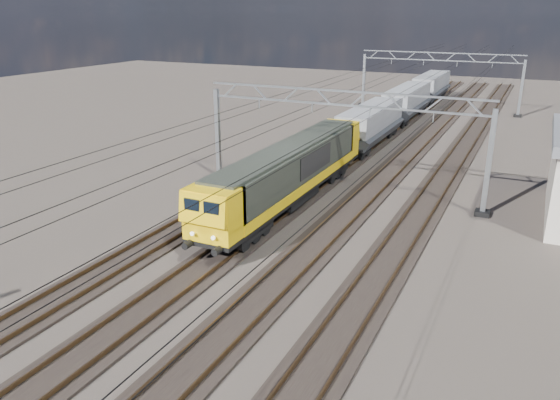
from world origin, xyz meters
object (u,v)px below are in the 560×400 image
at_px(hopper_wagon_lead, 371,123).
at_px(catenary_gantry_far, 439,79).
at_px(locomotive, 290,171).
at_px(hopper_wagon_mid, 407,101).
at_px(catenary_gantry_mid, 339,139).
at_px(hopper_wagon_third, 431,86).

bearing_deg(hopper_wagon_lead, catenary_gantry_far, 84.74).
distance_m(locomotive, hopper_wagon_mid, 31.90).
relative_size(catenary_gantry_mid, hopper_wagon_mid, 1.53).
bearing_deg(catenary_gantry_mid, locomotive, -120.21).
height_order(hopper_wagon_mid, hopper_wagon_third, same).
xyz_separation_m(catenary_gantry_far, hopper_wagon_lead, (-2.00, -21.74, -1.67)).
bearing_deg(catenary_gantry_far, hopper_wagon_third, 106.72).
height_order(catenary_gantry_mid, locomotive, catenary_gantry_mid).
bearing_deg(catenary_gantry_mid, hopper_wagon_lead, 97.98).
height_order(catenary_gantry_mid, hopper_wagon_third, catenary_gantry_mid).
distance_m(catenary_gantry_far, locomotive, 39.52).
relative_size(catenary_gantry_mid, hopper_wagon_third, 1.53).
xyz_separation_m(locomotive, hopper_wagon_lead, (-0.00, 17.70, -0.09)).
relative_size(catenary_gantry_far, hopper_wagon_lead, 1.53).
relative_size(locomotive, hopper_wagon_lead, 1.62).
relative_size(locomotive, hopper_wagon_third, 1.62).
bearing_deg(locomotive, hopper_wagon_lead, 90.00).
bearing_deg(hopper_wagon_third, catenary_gantry_mid, -87.32).
xyz_separation_m(hopper_wagon_lead, hopper_wagon_mid, (0.00, 14.20, 0.00)).
height_order(locomotive, hopper_wagon_third, locomotive).
height_order(hopper_wagon_lead, hopper_wagon_third, same).
xyz_separation_m(catenary_gantry_mid, catenary_gantry_far, (0.00, 36.00, 0.00)).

